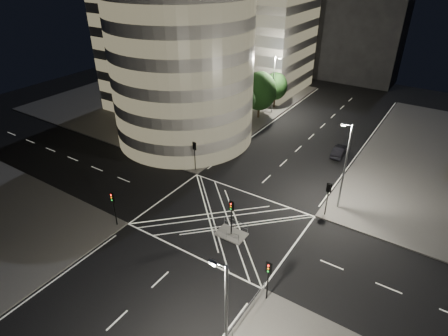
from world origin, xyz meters
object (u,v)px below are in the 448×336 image
Objects in this scene: traffic_signal_fl at (195,151)px; traffic_signal_fr at (328,193)px; traffic_signal_nr at (268,274)px; sedan at (340,151)px; traffic_signal_island at (231,212)px; street_lamp_left_far at (274,83)px; traffic_signal_nl at (113,203)px; street_lamp_right_far at (345,165)px; street_lamp_left_near at (213,117)px; street_lamp_right_near at (225,321)px; central_island at (231,234)px.

traffic_signal_fl is 1.00× the size of traffic_signal_fr.
traffic_signal_nr is 0.93× the size of sedan.
traffic_signal_island is 0.40× the size of street_lamp_left_far.
street_lamp_left_far is 18.07m from sedan.
traffic_signal_fl is at bearing 142.31° from traffic_signal_nr.
street_lamp_right_far reaches higher than traffic_signal_nl.
street_lamp_left_near is 18.30m from sedan.
street_lamp_left_far is 1.00× the size of street_lamp_right_near.
street_lamp_right_far is 1.00× the size of street_lamp_right_near.
street_lamp_right_far is (18.87, -3.00, 0.00)m from street_lamp_left_near.
traffic_signal_nl is at bearing 180.00° from traffic_signal_nr.
central_island is at bearing 120.75° from street_lamp_right_near.
street_lamp_right_near is at bearing -48.76° from traffic_signal_fl.
traffic_signal_fr is 3.48m from street_lamp_right_far.
street_lamp_left_near reaches higher than traffic_signal_fr.
street_lamp_right_far reaches higher than traffic_signal_island.
street_lamp_left_far is at bearing 128.17° from traffic_signal_fr.
traffic_signal_island is 14.78m from street_lamp_right_near.
street_lamp_right_near reaches higher than sedan.
traffic_signal_island is (10.80, -8.30, 0.00)m from traffic_signal_fl.
traffic_signal_nr reaches higher than central_island.
traffic_signal_nr is 1.00× the size of traffic_signal_island.
traffic_signal_nr is at bearing -92.30° from street_lamp_right_far.
sedan is (15.04, -8.76, -4.83)m from street_lamp_left_far.
traffic_signal_island is 0.40× the size of street_lamp_right_near.
street_lamp_left_far is (-0.64, 23.20, 2.63)m from traffic_signal_fl.
street_lamp_right_near is (7.44, -12.50, 5.47)m from central_island.
traffic_signal_nr is at bearing -90.00° from traffic_signal_fr.
street_lamp_right_far is 2.32× the size of sedan.
street_lamp_right_far is (7.44, 10.50, 5.47)m from central_island.
street_lamp_right_far and street_lamp_right_near have the same top height.
street_lamp_left_near is (-11.44, 13.50, 2.63)m from traffic_signal_island.
street_lamp_left_near is 1.00× the size of street_lamp_right_near.
traffic_signal_nr is at bearing 0.00° from traffic_signal_nl.
traffic_signal_fr is at bearing 37.69° from traffic_signal_nl.
street_lamp_right_near reaches higher than traffic_signal_fr.
sedan is at bearing 45.06° from traffic_signal_fl.
traffic_signal_fl is 0.40× the size of street_lamp_right_near.
traffic_signal_fr is 29.63m from street_lamp_left_far.
traffic_signal_fl is 0.93× the size of sedan.
street_lamp_right_far is (7.44, 10.50, 2.63)m from traffic_signal_island.
traffic_signal_island is 13.13m from street_lamp_right_far.
traffic_signal_nl is at bearing 59.78° from sedan.
traffic_signal_nl is at bearing -153.86° from central_island.
street_lamp_left_far reaches higher than traffic_signal_fr.
traffic_signal_fl is 0.40× the size of street_lamp_right_far.
street_lamp_right_far is at bearing 104.35° from sedan.
central_island is at bearing 142.07° from traffic_signal_nr.
sedan is (14.41, 14.44, -2.20)m from traffic_signal_fl.
traffic_signal_nr is (0.00, -13.60, 0.00)m from traffic_signal_fr.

